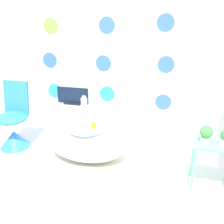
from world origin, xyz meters
TOP-DOWN VIEW (x-y plane):
  - ground_plane at (0.00, 0.00)m, footprint 12.00×12.00m
  - wall_back_dotted at (0.00, 1.79)m, footprint 4.66×0.05m
  - rug at (0.02, 0.82)m, footprint 1.18×0.92m
  - bathtub at (-0.01, 0.93)m, footprint 1.01×0.61m
  - rubber_duck at (0.10, 0.89)m, footprint 0.07×0.08m
  - chair at (-1.12, 0.99)m, footprint 0.44×0.44m
  - tv_cabinet at (-0.44, 1.55)m, footprint 0.58×0.39m
  - tv at (-0.44, 1.55)m, footprint 0.48×0.12m
  - vase at (-0.22, 1.41)m, footprint 0.09×0.09m
  - side_table at (1.48, 0.75)m, footprint 0.43×0.31m
  - potted_plant_left at (1.38, 0.75)m, footprint 0.14×0.14m

SIDE VIEW (x-z plane):
  - ground_plane at x=0.00m, z-range 0.00..0.00m
  - rug at x=0.02m, z-range 0.00..0.01m
  - bathtub at x=-0.01m, z-range 0.00..0.47m
  - tv_cabinet at x=-0.44m, z-range 0.00..0.51m
  - chair at x=-1.12m, z-range -0.17..0.75m
  - side_table at x=1.48m, z-range 0.15..0.66m
  - rubber_duck at x=0.10m, z-range 0.47..0.56m
  - vase at x=-0.22m, z-range 0.50..0.69m
  - tv at x=-0.44m, z-range 0.50..0.75m
  - potted_plant_left at x=1.38m, z-range 0.53..0.72m
  - wall_back_dotted at x=0.00m, z-range 0.00..2.60m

